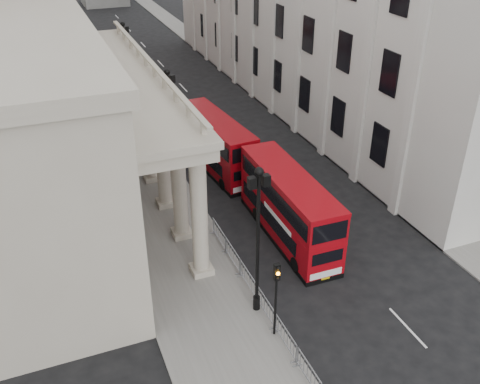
{
  "coord_description": "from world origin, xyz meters",
  "views": [
    {
      "loc": [
        -9.28,
        -15.47,
        19.36
      ],
      "look_at": [
        1.19,
        10.83,
        3.16
      ],
      "focal_mm": 40.0,
      "sensor_mm": 36.0,
      "label": 1
    }
  ],
  "objects": [
    {
      "name": "ground",
      "position": [
        0.0,
        0.0,
        0.0
      ],
      "size": [
        260.0,
        260.0,
        0.0
      ],
      "primitive_type": "plane",
      "color": "black",
      "rests_on": "ground"
    },
    {
      "name": "sidewalk_west",
      "position": [
        -3.0,
        30.0,
        0.06
      ],
      "size": [
        6.0,
        140.0,
        0.12
      ],
      "primitive_type": "cube",
      "color": "slate",
      "rests_on": "ground"
    },
    {
      "name": "sidewalk_east",
      "position": [
        13.5,
        30.0,
        0.06
      ],
      "size": [
        3.0,
        140.0,
        0.12
      ],
      "primitive_type": "cube",
      "color": "slate",
      "rests_on": "ground"
    },
    {
      "name": "kerb",
      "position": [
        -0.05,
        30.0,
        0.07
      ],
      "size": [
        0.2,
        140.0,
        0.14
      ],
      "primitive_type": "cube",
      "color": "slate",
      "rests_on": "ground"
    },
    {
      "name": "portico_building",
      "position": [
        -10.5,
        18.0,
        6.0
      ],
      "size": [
        9.0,
        28.0,
        12.0
      ],
      "primitive_type": "cube",
      "color": "#A99F8D",
      "rests_on": "ground"
    },
    {
      "name": "lamp_post_south",
      "position": [
        -0.6,
        4.0,
        4.91
      ],
      "size": [
        1.05,
        0.44,
        8.32
      ],
      "color": "black",
      "rests_on": "sidewalk_west"
    },
    {
      "name": "lamp_post_mid",
      "position": [
        -0.6,
        20.0,
        4.91
      ],
      "size": [
        1.05,
        0.44,
        8.32
      ],
      "color": "black",
      "rests_on": "sidewalk_west"
    },
    {
      "name": "lamp_post_north",
      "position": [
        -0.6,
        36.0,
        4.91
      ],
      "size": [
        1.05,
        0.44,
        8.32
      ],
      "color": "black",
      "rests_on": "sidewalk_west"
    },
    {
      "name": "traffic_light",
      "position": [
        -0.5,
        1.98,
        3.11
      ],
      "size": [
        0.28,
        0.33,
        4.3
      ],
      "color": "black",
      "rests_on": "sidewalk_west"
    },
    {
      "name": "crowd_barriers",
      "position": [
        -0.35,
        2.23,
        0.67
      ],
      "size": [
        0.5,
        18.75,
        1.1
      ],
      "color": "gray",
      "rests_on": "sidewalk_west"
    },
    {
      "name": "bus_near",
      "position": [
        3.93,
        9.62,
        2.26
      ],
      "size": [
        2.54,
        10.04,
        4.33
      ],
      "rotation": [
        0.0,
        0.0,
        -0.01
      ],
      "color": "#98070F",
      "rests_on": "ground"
    },
    {
      "name": "bus_far",
      "position": [
        2.96,
        20.18,
        2.17
      ],
      "size": [
        3.22,
        9.81,
        4.16
      ],
      "rotation": [
        0.0,
        0.0,
        0.09
      ],
      "color": "maroon",
      "rests_on": "ground"
    },
    {
      "name": "pedestrian_a",
      "position": [
        -4.38,
        17.25,
        0.9
      ],
      "size": [
        0.68,
        0.63,
        1.56
      ],
      "primitive_type": "imported",
      "rotation": [
        0.0,
        0.0,
        0.6
      ],
      "color": "black",
      "rests_on": "sidewalk_west"
    },
    {
      "name": "pedestrian_b",
      "position": [
        -4.16,
        20.03,
        1.07
      ],
      "size": [
        0.99,
        0.81,
        1.9
      ],
      "primitive_type": "imported",
      "rotation": [
        0.0,
        0.0,
        3.25
      ],
      "color": "black",
      "rests_on": "sidewalk_west"
    },
    {
      "name": "pedestrian_c",
      "position": [
        -3.61,
        21.62,
        0.89
      ],
      "size": [
        0.81,
        0.58,
        1.55
      ],
      "primitive_type": "imported",
      "rotation": [
        0.0,
        0.0,
        6.16
      ],
      "color": "black",
      "rests_on": "sidewalk_west"
    }
  ]
}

